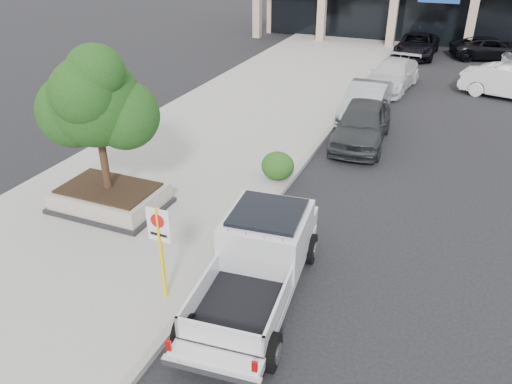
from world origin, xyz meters
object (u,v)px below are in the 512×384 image
at_px(curb_car_a, 362,123).
at_px(no_parking_sign, 160,242).
at_px(curb_car_c, 392,75).
at_px(curb_car_b, 366,102).
at_px(pickup_truck, 255,267).
at_px(curb_car_d, 417,45).
at_px(lot_car_b, 512,83).
at_px(planter, 110,197).
at_px(planter_tree, 103,101).
at_px(lot_car_d, 491,48).

bearing_deg(curb_car_a, no_parking_sign, -103.75).
bearing_deg(curb_car_c, curb_car_b, -87.00).
bearing_deg(no_parking_sign, pickup_truck, 26.61).
height_order(curb_car_d, lot_car_b, lot_car_b).
distance_m(planter, planter_tree, 2.95).
distance_m(curb_car_a, curb_car_c, 7.97).
distance_m(pickup_truck, lot_car_b, 19.69).
xyz_separation_m(pickup_truck, curb_car_c, (0.09, 18.14, -0.15)).
distance_m(planter_tree, lot_car_b, 20.24).
height_order(planter_tree, curb_car_a, planter_tree).
relative_size(planter, lot_car_b, 0.68).
bearing_deg(lot_car_d, curb_car_d, 85.31).
xyz_separation_m(curb_car_b, lot_car_b, (5.99, 5.71, 0.02)).
bearing_deg(curb_car_c, planter, -102.41).
relative_size(no_parking_sign, lot_car_d, 0.47).
bearing_deg(curb_car_d, pickup_truck, -89.83).
distance_m(curb_car_a, lot_car_d, 17.77).
relative_size(curb_car_b, curb_car_d, 0.89).
distance_m(curb_car_d, lot_car_b, 9.21).
height_order(planter, lot_car_b, lot_car_b).
relative_size(planter, curb_car_c, 0.64).
bearing_deg(pickup_truck, no_parking_sign, -158.96).
bearing_deg(curb_car_c, pickup_truck, -83.65).
relative_size(planter, curb_car_b, 0.69).
bearing_deg(curb_car_a, planter, -128.24).
height_order(curb_car_a, curb_car_b, curb_car_a).
xyz_separation_m(planter, no_parking_sign, (3.68, -2.87, 1.16)).
distance_m(pickup_truck, curb_car_a, 10.17).
bearing_deg(no_parking_sign, planter_tree, 139.57).
bearing_deg(curb_car_c, lot_car_d, 69.39).
distance_m(curb_car_c, lot_car_b, 5.72).
height_order(curb_car_a, lot_car_d, curb_car_a).
bearing_deg(curb_car_d, lot_car_b, -53.16).
bearing_deg(lot_car_b, curb_car_a, 160.01).
height_order(curb_car_b, curb_car_c, curb_car_b).
distance_m(planter_tree, pickup_truck, 6.29).
height_order(curb_car_a, curb_car_d, curb_car_a).
relative_size(planter, pickup_truck, 0.57).
height_order(no_parking_sign, pickup_truck, no_parking_sign).
bearing_deg(lot_car_d, no_parking_sign, 149.05).
height_order(planter, curb_car_b, curb_car_b).
xyz_separation_m(planter, curb_car_a, (5.71, 8.20, 0.34)).
bearing_deg(no_parking_sign, curb_car_c, 84.31).
relative_size(curb_car_d, lot_car_b, 1.10).
xyz_separation_m(curb_car_a, lot_car_d, (4.60, 17.16, -0.13)).
distance_m(pickup_truck, curb_car_c, 18.14).
bearing_deg(planter_tree, curb_car_a, 55.25).
distance_m(no_parking_sign, lot_car_b, 21.15).
bearing_deg(curb_car_a, curb_car_c, 87.58).
bearing_deg(lot_car_b, pickup_truck, 175.59).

